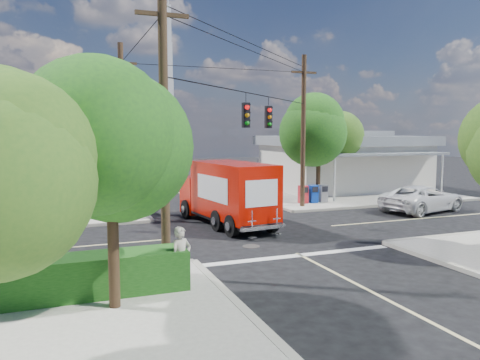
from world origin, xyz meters
TOP-DOWN VIEW (x-y plane):
  - ground at (0.00, 0.00)m, footprint 120.00×120.00m
  - sidewalk_ne at (10.88, 10.88)m, footprint 14.12×14.12m
  - sidewalk_nw at (-10.88, 10.88)m, footprint 14.12×14.12m
  - road_markings at (0.00, -1.47)m, footprint 32.00×32.00m
  - building_ne at (12.50, 11.97)m, footprint 11.80×10.20m
  - radio_tower at (0.50, 20.00)m, footprint 0.80×0.80m
  - tree_sw_front at (-6.99, -7.54)m, footprint 3.88×3.78m
  - tree_ne_front at (7.21, 6.76)m, footprint 4.21×4.14m
  - tree_ne_back at (9.81, 8.96)m, footprint 3.77×3.66m
  - palm_nw_front at (-7.50, 7.50)m, footprint 3.01×3.08m
  - palm_nw_back at (-9.50, 9.00)m, footprint 3.01×3.08m
  - utility_poles at (-1.58, 1.60)m, footprint 12.00×10.68m
  - picket_fence at (-7.80, -5.60)m, footprint 5.94×0.06m
  - hedge_sw at (-8.00, -6.40)m, footprint 6.20×1.20m
  - vending_boxes at (6.50, 6.20)m, footprint 1.90×0.50m
  - delivery_truck at (-0.68, 2.00)m, footprint 3.14×7.37m
  - parked_car at (11.09, 1.74)m, footprint 5.87×3.74m
  - pedestrian at (-5.09, -6.73)m, footprint 0.76×0.64m

SIDE VIEW (x-z plane):
  - ground at x=0.00m, z-range 0.00..0.00m
  - road_markings at x=0.00m, z-range 0.00..0.01m
  - sidewalk_ne at x=10.88m, z-range 0.00..0.14m
  - sidewalk_nw at x=-10.88m, z-range 0.00..0.14m
  - picket_fence at x=-7.80m, z-range 0.18..1.18m
  - hedge_sw at x=-8.00m, z-range 0.14..1.24m
  - vending_boxes at x=6.50m, z-range 0.14..1.24m
  - parked_car at x=11.09m, z-range 0.00..1.51m
  - pedestrian at x=-5.09m, z-range 0.14..1.91m
  - delivery_truck at x=-0.68m, z-range 0.02..3.12m
  - building_ne at x=12.50m, z-range 0.07..4.57m
  - tree_ne_back at x=9.81m, z-range 1.27..7.10m
  - tree_sw_front at x=-6.99m, z-range 1.32..7.35m
  - palm_nw_back at x=-9.50m, z-range 2.08..7.27m
  - utility_poles at x=-1.58m, z-range 0.17..9.17m
  - tree_ne_front at x=7.21m, z-range 1.44..8.09m
  - palm_nw_front at x=-7.50m, z-range 2.25..7.84m
  - radio_tower at x=0.50m, z-range -2.86..14.14m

